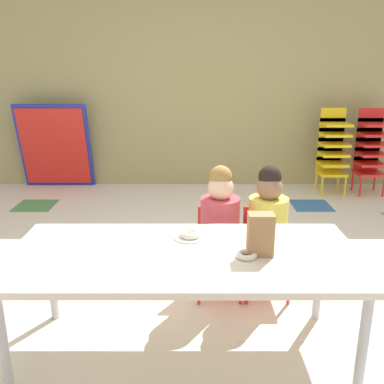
% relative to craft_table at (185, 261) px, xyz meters
% --- Properties ---
extents(ground_plane, '(6.24, 5.50, 0.02)m').
position_rel_craft_table_xyz_m(ground_plane, '(0.06, 0.76, -0.58)').
color(ground_plane, silver).
extents(back_wall, '(6.24, 0.10, 2.78)m').
position_rel_craft_table_xyz_m(back_wall, '(0.05, 3.51, 0.82)').
color(back_wall, tan).
rests_on(back_wall, ground_plane).
extents(craft_table, '(1.82, 0.81, 0.62)m').
position_rel_craft_table_xyz_m(craft_table, '(0.00, 0.00, 0.00)').
color(craft_table, beige).
rests_on(craft_table, ground_plane).
extents(seated_child_near_camera, '(0.32, 0.32, 0.92)m').
position_rel_craft_table_xyz_m(seated_child_near_camera, '(0.23, 0.63, -0.01)').
color(seated_child_near_camera, red).
rests_on(seated_child_near_camera, ground_plane).
extents(seated_child_middle_seat, '(0.32, 0.32, 0.92)m').
position_rel_craft_table_xyz_m(seated_child_middle_seat, '(0.54, 0.63, -0.01)').
color(seated_child_middle_seat, red).
rests_on(seated_child_middle_seat, ground_plane).
extents(kid_chair_yellow_stack, '(0.32, 0.30, 1.04)m').
position_rel_craft_table_xyz_m(kid_chair_yellow_stack, '(1.76, 3.07, 0.01)').
color(kid_chair_yellow_stack, yellow).
rests_on(kid_chair_yellow_stack, ground_plane).
extents(kid_chair_red_stack, '(0.32, 0.30, 1.04)m').
position_rel_craft_table_xyz_m(kid_chair_red_stack, '(2.22, 3.07, 0.01)').
color(kid_chair_red_stack, red).
rests_on(kid_chair_red_stack, ground_plane).
extents(folded_activity_table, '(0.90, 0.29, 1.09)m').
position_rel_craft_table_xyz_m(folded_activity_table, '(-1.71, 3.31, -0.03)').
color(folded_activity_table, '#1E33BF').
rests_on(folded_activity_table, ground_plane).
extents(paper_bag_brown, '(0.13, 0.09, 0.22)m').
position_rel_craft_table_xyz_m(paper_bag_brown, '(0.39, -0.02, 0.16)').
color(paper_bag_brown, '#9E754C').
rests_on(paper_bag_brown, craft_table).
extents(paper_plate_near_edge, '(0.18, 0.18, 0.01)m').
position_rel_craft_table_xyz_m(paper_plate_near_edge, '(0.03, 0.19, 0.05)').
color(paper_plate_near_edge, white).
rests_on(paper_plate_near_edge, craft_table).
extents(donut_powdered_on_plate, '(0.12, 0.12, 0.03)m').
position_rel_craft_table_xyz_m(donut_powdered_on_plate, '(0.03, 0.19, 0.07)').
color(donut_powdered_on_plate, white).
rests_on(donut_powdered_on_plate, craft_table).
extents(donut_powdered_loose, '(0.11, 0.11, 0.03)m').
position_rel_craft_table_xyz_m(donut_powdered_loose, '(0.31, -0.06, 0.06)').
color(donut_powdered_loose, white).
rests_on(donut_powdered_loose, craft_table).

